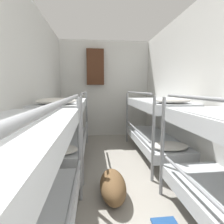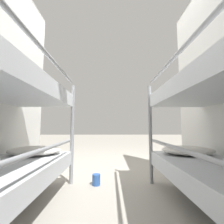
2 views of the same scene
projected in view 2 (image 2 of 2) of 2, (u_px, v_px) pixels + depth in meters
name	position (u px, v px, depth m)	size (l,w,h in m)	color
ground_plane	(111.00, 170.00, 2.35)	(20.00, 20.00, 0.00)	gray
tin_can	(96.00, 180.00, 1.74)	(0.09, 0.09, 0.12)	#2D569E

